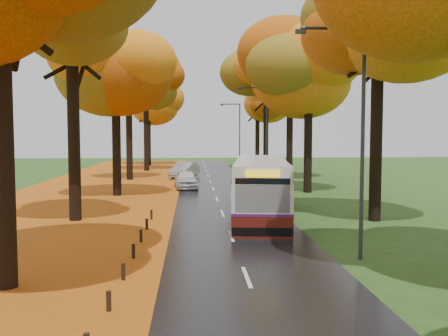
{
  "coord_description": "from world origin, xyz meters",
  "views": [
    {
      "loc": [
        -1.64,
        -8.74,
        4.39
      ],
      "look_at": [
        0.0,
        16.71,
        2.6
      ],
      "focal_mm": 40.0,
      "sensor_mm": 36.0,
      "label": 1
    }
  ],
  "objects": [
    {
      "name": "bollard_row",
      "position": [
        -3.7,
        4.7,
        0.26
      ],
      "size": [
        0.11,
        23.51,
        0.52
      ],
      "color": "black",
      "rests_on": "ground"
    },
    {
      "name": "streetlamp_near",
      "position": [
        3.95,
        8.0,
        4.71
      ],
      "size": [
        2.45,
        0.18,
        8.0
      ],
      "color": "#333538",
      "rests_on": "ground"
    },
    {
      "name": "car_dark",
      "position": [
        -2.35,
        41.82,
        0.61
      ],
      "size": [
        2.21,
        4.11,
        1.13
      ],
      "primitive_type": "imported",
      "rotation": [
        0.0,
        0.0,
        0.17
      ],
      "color": "black",
      "rests_on": "road"
    },
    {
      "name": "centre_line",
      "position": [
        0.0,
        25.0,
        0.04
      ],
      "size": [
        0.12,
        90.0,
        0.01
      ],
      "primitive_type": "cube",
      "color": "silver",
      "rests_on": "road"
    },
    {
      "name": "trees_right",
      "position": [
        7.19,
        26.91,
        9.69
      ],
      "size": [
        9.3,
        74.2,
        13.96
      ],
      "color": "black",
      "rests_on": "ground"
    },
    {
      "name": "road",
      "position": [
        0.0,
        25.0,
        0.02
      ],
      "size": [
        6.5,
        90.0,
        0.04
      ],
      "primitive_type": "cube",
      "color": "black",
      "rests_on": "ground"
    },
    {
      "name": "car_white",
      "position": [
        -2.12,
        30.39,
        0.76
      ],
      "size": [
        2.04,
        4.37,
        1.45
      ],
      "primitive_type": "imported",
      "rotation": [
        0.0,
        0.0,
        0.08
      ],
      "color": "white",
      "rests_on": "road"
    },
    {
      "name": "car_silver",
      "position": [
        -2.35,
        39.76,
        0.81
      ],
      "size": [
        3.04,
        4.92,
        1.53
      ],
      "primitive_type": "imported",
      "rotation": [
        0.0,
        0.0,
        -0.33
      ],
      "color": "#9EA1A5",
      "rests_on": "road"
    },
    {
      "name": "leaf_verge",
      "position": [
        -9.0,
        25.0,
        0.01
      ],
      "size": [
        12.0,
        90.0,
        0.02
      ],
      "primitive_type": "cube",
      "color": "maroon",
      "rests_on": "ground"
    },
    {
      "name": "streetlamp_far",
      "position": [
        3.95,
        52.0,
        4.71
      ],
      "size": [
        2.45,
        0.18,
        8.0
      ],
      "color": "#333538",
      "rests_on": "ground"
    },
    {
      "name": "streetlamp_mid",
      "position": [
        3.95,
        30.0,
        4.71
      ],
      "size": [
        2.45,
        0.18,
        8.0
      ],
      "color": "#333538",
      "rests_on": "ground"
    },
    {
      "name": "trees_left",
      "position": [
        -7.18,
        27.06,
        9.53
      ],
      "size": [
        9.2,
        74.0,
        13.88
      ],
      "color": "black",
      "rests_on": "ground"
    },
    {
      "name": "leaf_drift",
      "position": [
        -3.05,
        25.0,
        0.04
      ],
      "size": [
        0.9,
        90.0,
        0.01
      ],
      "primitive_type": "cube",
      "color": "orange",
      "rests_on": "road"
    },
    {
      "name": "bus",
      "position": [
        1.95,
        16.93,
        1.6
      ],
      "size": [
        4.0,
        11.52,
        2.97
      ],
      "rotation": [
        0.0,
        0.0,
        -0.13
      ],
      "color": "#53140C",
      "rests_on": "road"
    }
  ]
}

